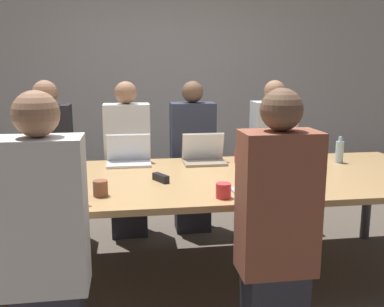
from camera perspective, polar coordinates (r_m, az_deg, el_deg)
name	(u,v)px	position (r m, az deg, el deg)	size (l,w,h in m)	color
ground_plane	(187,276)	(3.30, -0.61, -15.98)	(24.00, 24.00, 0.00)	brown
curtain_wall	(161,77)	(5.21, -4.18, 10.08)	(12.00, 0.06, 2.80)	#BCB7B2
conference_table	(187,184)	(3.04, -0.64, -4.13)	(3.73, 1.31, 0.76)	tan
laptop_far_midleft	(129,156)	(3.46, -8.43, -0.28)	(0.35, 0.23, 0.24)	silver
person_far_midleft	(128,163)	(3.88, -8.54, -1.23)	(0.40, 0.24, 1.40)	#2D2D38
laptop_far_right	(298,151)	(3.72, 13.99, 0.27)	(0.31, 0.22, 0.22)	silver
person_far_right	(272,157)	(4.17, 10.64, -0.41)	(0.40, 0.24, 1.40)	#2D2D38
bottle_far_right	(339,152)	(3.67, 19.07, 0.25)	(0.06, 0.06, 0.21)	#ADD1E0
laptop_near_left	(55,189)	(2.58, -17.82, -4.52)	(0.34, 0.27, 0.28)	silver
person_near_left	(45,243)	(2.22, -18.98, -11.20)	(0.40, 0.24, 1.42)	#2D2D38
cup_near_left	(100,188)	(2.64, -12.11, -4.56)	(0.09, 0.09, 0.10)	brown
laptop_near_midright	(265,185)	(2.61, 9.73, -4.15)	(0.36, 0.23, 0.24)	#B7B7BC
person_near_midright	(277,228)	(2.32, 11.22, -9.74)	(0.40, 0.24, 1.42)	#2D2D38
cup_near_midright	(223,191)	(2.55, 4.21, -4.96)	(0.09, 0.09, 0.09)	red
bottle_near_midright	(298,175)	(2.83, 13.96, -2.77)	(0.06, 0.06, 0.20)	green
laptop_far_left	(28,158)	(3.58, -21.07, -0.55)	(0.34, 0.23, 0.24)	gray
person_far_left	(50,164)	(3.94, -18.43, -1.37)	(0.40, 0.24, 1.41)	#2D2D38
laptop_far_center	(204,154)	(3.47, 1.58, -0.11)	(0.34, 0.24, 0.24)	gray
person_far_center	(193,160)	(3.96, 0.07, -0.88)	(0.40, 0.24, 1.40)	#2D2D38
cup_far_center	(240,157)	(3.48, 6.45, -0.51)	(0.09, 0.09, 0.10)	red
stapler	(161,178)	(2.92, -4.19, -3.26)	(0.11, 0.15, 0.05)	black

